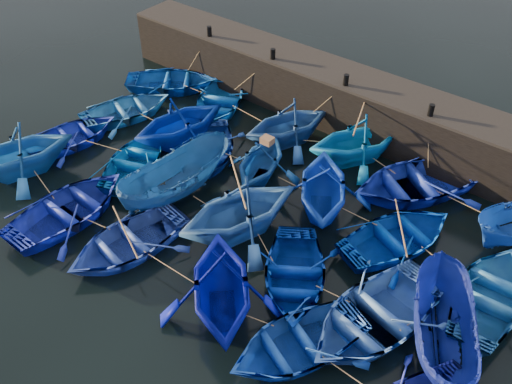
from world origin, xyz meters
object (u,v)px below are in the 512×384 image
Objects in this scene: boat_8 at (210,148)px; boat_20 at (17,150)px; wooden_crate at (267,140)px; boat_0 at (172,81)px; boat_13 at (73,135)px.

boat_20 is at bearing -171.40° from boat_8.
boat_0 is at bearing 160.21° from wooden_crate.
boat_0 is 9.24m from wooden_crate.
wooden_crate is at bearing 56.21° from boat_20.
boat_8 is at bearing -178.08° from wooden_crate.
boat_13 is at bearing 141.42° from boat_0.
boat_8 is (5.48, -3.18, -0.04)m from boat_0.
boat_8 is 8.06m from boat_20.
boat_20 reaches higher than boat_13.
boat_20 reaches higher than wooden_crate.
wooden_crate reaches higher than boat_13.
boat_8 is 6.40m from boat_13.
boat_20 reaches higher than boat_8.
boat_8 is 0.94× the size of boat_20.
boat_0 reaches higher than boat_13.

